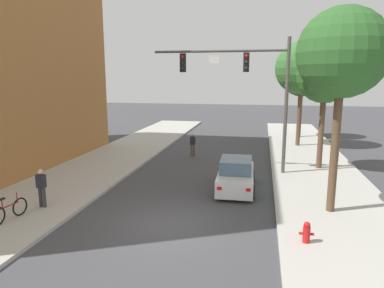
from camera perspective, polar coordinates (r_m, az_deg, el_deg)
name	(u,v)px	position (r m, az deg, el deg)	size (l,w,h in m)	color
ground_plane	(169,224)	(13.63, -3.71, -13.02)	(120.00, 120.00, 0.00)	#424247
sidewalk_left	(19,210)	(16.43, -26.51, -9.64)	(5.00, 60.00, 0.15)	#B2AFA8
sidewalk_right	(352,238)	(13.57, 24.72, -13.80)	(5.00, 60.00, 0.15)	#B2AFA8
traffic_signal_mast	(247,80)	(19.93, 8.99, 10.39)	(7.59, 0.38, 7.50)	#514C47
car_lead_white	(236,175)	(17.48, 7.22, -5.11)	(1.93, 4.29, 1.60)	silver
pedestrian_sidewalk_left_walker	(41,186)	(15.85, -23.47, -6.36)	(0.36, 0.22, 1.64)	#333338
pedestrian_crossing_road	(193,144)	(24.51, 0.12, 0.07)	(0.36, 0.22, 1.64)	brown
bicycle_leaning	(9,211)	(15.12, -27.84, -9.65)	(0.31, 1.76, 0.98)	black
fire_hydrant	(307,232)	(12.38, 18.27, -13.57)	(0.48, 0.24, 0.72)	red
street_tree_nearest	(342,54)	(14.62, 23.43, 13.37)	(3.42, 3.42, 7.98)	brown
street_tree_second	(325,76)	(21.72, 20.99, 10.39)	(3.22, 3.22, 7.09)	brown
street_tree_third	(302,68)	(28.66, 17.57, 11.74)	(4.07, 4.07, 8.10)	brown
street_tree_farthest	(302,76)	(32.99, 17.62, 10.59)	(3.69, 3.69, 7.35)	brown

